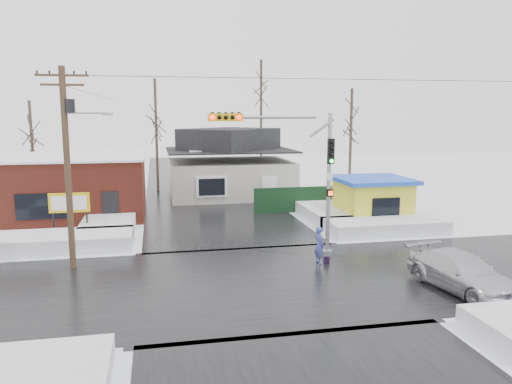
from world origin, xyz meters
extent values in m
plane|color=white|center=(0.00, 0.00, 0.00)|extent=(120.00, 120.00, 0.00)
cube|color=black|center=(0.00, 0.00, 0.01)|extent=(10.00, 120.00, 0.02)
cube|color=black|center=(0.00, 0.00, 0.01)|extent=(120.00, 10.00, 0.02)
cube|color=white|center=(-9.00, 7.00, 0.40)|extent=(7.00, 3.00, 0.80)
cube|color=white|center=(9.00, 7.00, 0.40)|extent=(7.00, 3.00, 0.80)
cube|color=white|center=(-7.00, 12.00, 0.40)|extent=(3.00, 8.00, 0.80)
cube|color=white|center=(7.00, 12.00, 0.40)|extent=(3.00, 8.00, 0.80)
cylinder|color=gray|center=(4.00, 3.00, 3.50)|extent=(0.20, 0.20, 7.00)
cylinder|color=gray|center=(4.00, 3.00, 0.15)|extent=(0.50, 0.50, 0.30)
cylinder|color=gray|center=(1.00, 3.00, 6.80)|extent=(4.60, 0.14, 0.14)
cube|color=gold|center=(-1.00, 3.00, 6.80)|extent=(1.60, 0.28, 0.35)
sphere|color=#FF0C0C|center=(-1.60, 2.84, 6.80)|extent=(0.20, 0.20, 0.20)
sphere|color=#FF0C0C|center=(-0.40, 2.84, 6.80)|extent=(0.20, 0.20, 0.20)
cube|color=black|center=(4.00, 2.80, 5.20)|extent=(0.30, 0.22, 1.20)
sphere|color=#0CE533|center=(4.00, 2.66, 4.75)|extent=(0.18, 0.18, 0.18)
cube|color=black|center=(4.00, 2.80, 3.20)|extent=(0.30, 0.20, 0.35)
cylinder|color=#382619|center=(-8.00, 3.50, 4.50)|extent=(0.28, 0.28, 9.00)
cube|color=#382619|center=(-8.00, 3.50, 8.60)|extent=(2.20, 0.10, 0.10)
cube|color=#382619|center=(-8.00, 3.50, 8.20)|extent=(1.80, 0.10, 0.10)
cylinder|color=black|center=(-7.75, 3.50, 7.30)|extent=(0.44, 0.44, 0.60)
cylinder|color=gray|center=(-7.10, 3.50, 7.00)|extent=(1.80, 0.08, 0.08)
cube|color=gray|center=(-6.20, 3.50, 6.95)|extent=(0.50, 0.22, 0.12)
cube|color=maroon|center=(-11.00, 16.00, 2.00)|extent=(12.00, 8.00, 4.00)
cube|color=white|center=(-11.00, 16.00, 4.05)|extent=(12.20, 8.20, 0.15)
cube|color=black|center=(-11.00, 11.98, 1.40)|extent=(3.00, 0.08, 1.60)
cube|color=black|center=(-7.00, 11.98, 1.10)|extent=(1.00, 0.08, 2.20)
cylinder|color=black|center=(-9.90, 9.50, 0.90)|extent=(0.10, 0.10, 1.80)
cylinder|color=black|center=(-8.10, 9.50, 0.90)|extent=(0.10, 0.10, 1.80)
cube|color=gold|center=(-9.00, 9.50, 2.00)|extent=(2.20, 0.18, 1.10)
cube|color=white|center=(-9.00, 9.39, 2.00)|extent=(1.90, 0.02, 0.80)
cube|color=beige|center=(2.00, 22.00, 1.50)|extent=(10.00, 8.00, 3.00)
cube|color=black|center=(2.00, 22.00, 3.90)|extent=(10.40, 8.40, 0.12)
pyramid|color=black|center=(2.00, 22.00, 4.86)|extent=(9.00, 7.00, 1.80)
cube|color=maroon|center=(5.20, 23.00, 4.90)|extent=(0.70, 0.70, 1.40)
cube|color=white|center=(0.00, 17.95, 1.40)|extent=(2.40, 0.12, 1.60)
cube|color=yellow|center=(9.50, 10.00, 1.30)|extent=(4.00, 4.00, 2.60)
cube|color=blue|center=(9.50, 10.00, 2.75)|extent=(4.60, 4.60, 0.25)
cube|color=black|center=(9.50, 7.97, 1.30)|extent=(1.80, 0.06, 1.20)
cube|color=black|center=(6.50, 14.00, 0.90)|extent=(8.00, 0.12, 1.80)
cylinder|color=#332821|center=(-4.00, 26.00, 5.00)|extent=(0.24, 0.24, 10.00)
cylinder|color=#332821|center=(6.00, 28.00, 6.00)|extent=(0.24, 0.24, 12.00)
cylinder|color=#332821|center=(12.00, 20.00, 4.50)|extent=(0.24, 0.24, 9.00)
cylinder|color=#332821|center=(-14.00, 24.00, 4.00)|extent=(0.24, 0.24, 8.00)
imported|color=#3944A0|center=(3.21, 1.89, 0.88)|extent=(0.52, 0.70, 1.76)
imported|color=silver|center=(7.60, -2.65, 0.73)|extent=(2.87, 5.30, 1.46)
cube|color=black|center=(3.53, 1.75, 0.17)|extent=(0.30, 0.21, 0.35)
camera|label=1|loc=(-4.19, -19.65, 7.01)|focal=35.00mm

